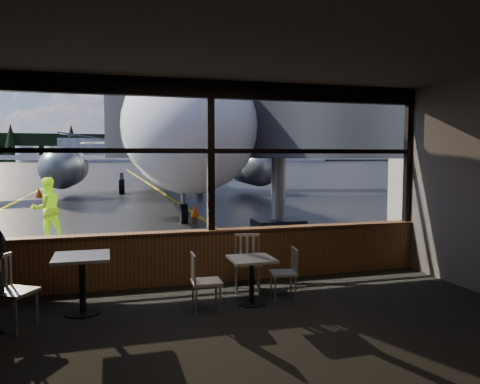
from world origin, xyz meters
name	(u,v)px	position (x,y,z in m)	size (l,w,h in m)	color
ground_plane	(113,165)	(0.00, 120.00, 0.00)	(520.00, 520.00, 0.00)	black
carpet_floor	(268,349)	(0.00, -3.00, 0.01)	(8.00, 6.00, 0.01)	black
ceiling	(269,37)	(0.00, -3.00, 3.50)	(8.00, 6.00, 0.04)	#38332D
wall_back	(468,248)	(0.00, -6.00, 1.75)	(8.00, 0.04, 3.50)	#463D38
window_sill	(211,257)	(0.00, 0.00, 0.45)	(8.00, 0.28, 0.90)	#542F19
window_header	(210,89)	(0.00, 0.00, 3.35)	(8.00, 0.18, 0.30)	black
mullion_centre	(211,157)	(0.00, 0.00, 2.20)	(0.12, 0.12, 2.60)	black
mullion_right	(408,157)	(3.95, 0.00, 2.20)	(0.12, 0.12, 2.60)	black
window_transom	(211,151)	(0.00, 0.00, 2.30)	(8.00, 0.10, 0.08)	black
airliner	(161,97)	(1.42, 19.65, 5.62)	(30.64, 36.77, 11.24)	white
jet_bridge	(287,152)	(3.60, 5.50, 2.32)	(8.72, 10.65, 4.65)	#29292B
cafe_table_near	(252,281)	(0.31, -1.38, 0.35)	(0.64, 0.64, 0.71)	#ACA69E
cafe_table_mid	(82,285)	(-2.09, -1.13, 0.42)	(0.76, 0.76, 0.83)	gray
chair_near_e	(283,274)	(0.86, -1.28, 0.40)	(0.44, 0.44, 0.81)	#BAB5A7
chair_near_w	(206,283)	(-0.41, -1.56, 0.43)	(0.47, 0.47, 0.86)	#B4AFA3
chair_near_n	(247,264)	(0.44, -0.75, 0.47)	(0.51, 0.51, 0.94)	#ABA69A
chair_mid_w	(14,293)	(-2.90, -1.54, 0.48)	(0.53, 0.53, 0.97)	#B2AEA1
ground_crew	(47,209)	(-3.26, 5.23, 0.83)	(0.80, 0.63, 1.65)	#BFF219
cone_nose	(195,210)	(1.37, 8.96, 0.23)	(0.33, 0.33, 0.46)	orange
cone_wing	(39,192)	(-5.26, 19.21, 0.26)	(0.38, 0.38, 0.52)	#FB5B07
hangar_mid	(110,149)	(0.00, 185.00, 5.00)	(38.00, 15.00, 10.00)	silver
hangar_right	(260,147)	(60.00, 178.00, 6.00)	(50.00, 20.00, 12.00)	silver
fuel_tank_a	(27,154)	(-30.00, 182.00, 3.00)	(8.00, 8.00, 6.00)	silver
fuel_tank_b	(56,154)	(-20.00, 182.00, 3.00)	(8.00, 8.00, 6.00)	silver
fuel_tank_c	(84,154)	(-10.00, 182.00, 3.00)	(8.00, 8.00, 6.00)	silver
treeline	(110,148)	(0.00, 210.00, 6.00)	(360.00, 3.00, 12.00)	black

